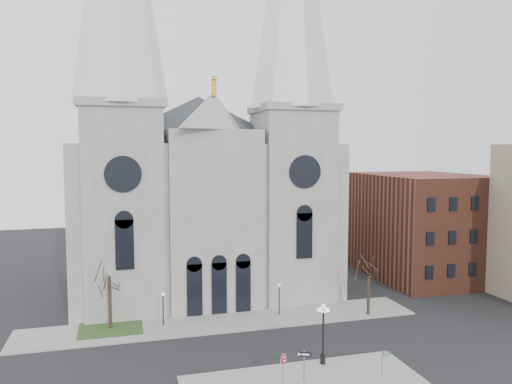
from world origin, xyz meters
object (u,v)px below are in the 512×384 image
object	(u,v)px
stop_sign	(283,362)
street_name_sign	(383,361)
one_way_sign	(304,361)
globe_lamp	(323,326)

from	to	relation	value
stop_sign	street_name_sign	bearing A→B (deg)	-25.51
one_way_sign	street_name_sign	bearing A→B (deg)	13.33
globe_lamp	street_name_sign	distance (m)	5.19
stop_sign	one_way_sign	world-z (taller)	stop_sign
one_way_sign	globe_lamp	bearing A→B (deg)	64.28
globe_lamp	street_name_sign	size ratio (longest dim) A/B	2.47
globe_lamp	stop_sign	bearing A→B (deg)	-149.04
stop_sign	one_way_sign	distance (m)	1.73
street_name_sign	stop_sign	bearing A→B (deg)	-169.69
globe_lamp	one_way_sign	bearing A→B (deg)	-136.86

